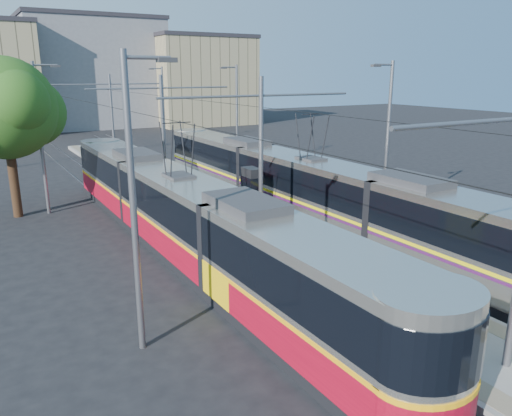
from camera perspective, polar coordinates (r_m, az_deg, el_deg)
ground at (r=16.91m, az=15.00°, el=-11.45°), size 160.00×160.00×0.00m
platform at (r=30.41m, az=-8.26°, el=1.22°), size 4.00×50.00×0.30m
tactile_strip_left at (r=29.87m, az=-10.84°, el=1.15°), size 0.70×50.00×0.01m
tactile_strip_right at (r=30.93m, az=-5.79°, el=1.83°), size 0.70×50.00×0.01m
rails at (r=30.44m, az=-8.25°, el=0.97°), size 8.71×70.00×0.03m
track_arrow at (r=12.88m, az=13.04°, el=-20.52°), size 1.20×5.00×0.01m
tram_left at (r=21.16m, az=-8.64°, el=-0.66°), size 2.43×27.90×5.50m
tram_right at (r=25.09m, az=6.19°, el=2.29°), size 2.43×31.94×5.50m
catenary at (r=27.06m, az=-6.27°, el=8.97°), size 9.20×70.00×7.00m
street_lamps at (r=33.42m, az=-11.20°, el=9.37°), size 15.18×38.22×8.00m
shelter at (r=25.25m, az=-0.50°, el=1.92°), size 0.75×1.17×2.53m
tree at (r=28.88m, az=-26.15°, el=10.06°), size 5.70×5.27×8.28m
building_centre at (r=76.29m, az=-18.27°, el=14.51°), size 18.36×14.28×14.80m
building_right at (r=75.10m, az=-6.35°, el=14.30°), size 14.28×10.20×12.55m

